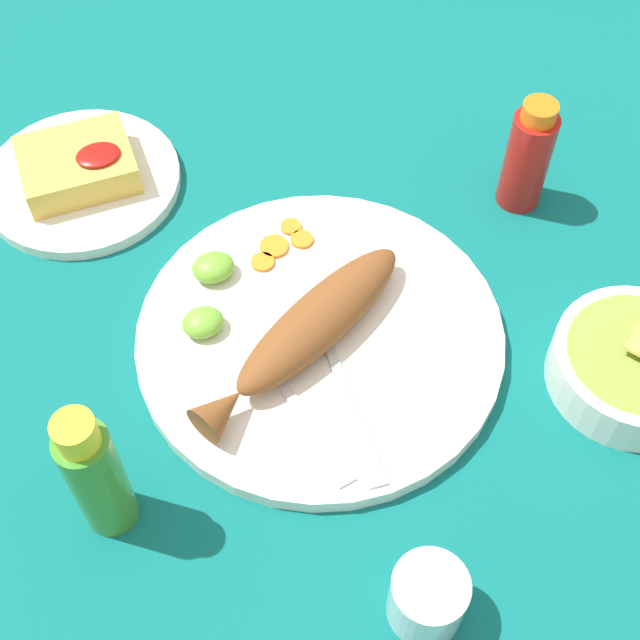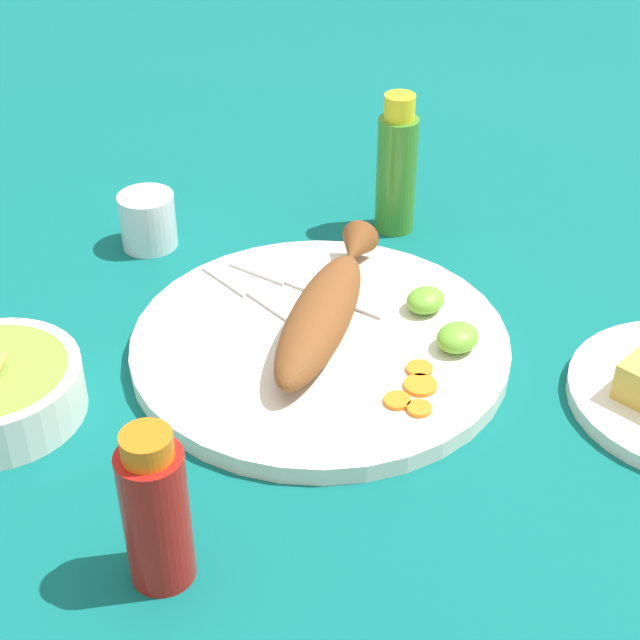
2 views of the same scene
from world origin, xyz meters
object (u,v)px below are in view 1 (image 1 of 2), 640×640
salt_cup (427,599)px  side_plate_fries (82,181)px  fork_far (303,415)px  hot_sauce_bottle_green (96,476)px  main_plate (320,337)px  fork_near (353,409)px  guacamole_bowl (634,365)px  hot_sauce_bottle_red (528,157)px  fried_fish (309,329)px

salt_cup → side_plate_fries: 0.59m
salt_cup → fork_far: bearing=100.4°
hot_sauce_bottle_green → side_plate_fries: 0.41m
salt_cup → side_plate_fries: (-0.17, 0.57, -0.02)m
main_plate → fork_near: size_ratio=1.94×
fork_near → guacamole_bowl: size_ratio=1.19×
fork_near → guacamole_bowl: (0.26, -0.05, 0.01)m
hot_sauce_bottle_red → guacamole_bowl: 0.25m
main_plate → fried_fish: (-0.01, -0.01, 0.03)m
main_plate → fork_far: size_ratio=1.95×
side_plate_fries → guacamole_bowl: guacamole_bowl is taller
main_plate → side_plate_fries: bearing=121.3°
side_plate_fries → guacamole_bowl: 0.62m
main_plate → fork_near: bearing=-91.4°
fried_fish → fork_far: (-0.03, -0.07, -0.02)m
hot_sauce_bottle_red → side_plate_fries: bearing=157.5°
main_plate → fried_fish: bearing=-151.9°
main_plate → fork_near: (-0.00, -0.09, 0.01)m
salt_cup → guacamole_bowl: 0.30m
hot_sauce_bottle_red → side_plate_fries: hot_sauce_bottle_red is taller
fried_fish → guacamole_bowl: fried_fish is taller
fork_near → guacamole_bowl: bearing=83.7°
main_plate → fork_far: bearing=-120.0°
hot_sauce_bottle_red → main_plate: bearing=-159.0°
hot_sauce_bottle_green → guacamole_bowl: (0.49, -0.04, -0.05)m
fork_near → fork_far: size_ratio=1.01×
hot_sauce_bottle_green → side_plate_fries: bearing=82.1°
salt_cup → guacamole_bowl: bearing=26.2°
fork_near → hot_sauce_bottle_red: bearing=130.3°
hot_sauce_bottle_green → salt_cup: hot_sauce_bottle_green is taller
hot_sauce_bottle_green → fried_fish: bearing=24.3°
fried_fish → fork_near: size_ratio=1.39×
guacamole_bowl → fork_far: bearing=168.7°
fork_far → hot_sauce_bottle_green: bearing=-92.8°
fork_near → fork_far: 0.05m
fork_far → side_plate_fries: size_ratio=0.84×
main_plate → salt_cup: (-0.01, -0.28, 0.02)m
side_plate_fries → guacamole_bowl: bearing=-44.7°
fork_near → hot_sauce_bottle_red: (0.28, 0.20, 0.04)m
side_plate_fries → guacamole_bowl: size_ratio=1.40×
main_plate → guacamole_bowl: 0.30m
fried_fish → hot_sauce_bottle_green: bearing=176.1°
fork_far → salt_cup: 0.20m
fried_fish → fork_far: fried_fish is taller
hot_sauce_bottle_red → hot_sauce_bottle_green: size_ratio=0.83×
fork_far → side_plate_fries: fork_far is taller
main_plate → side_plate_fries: main_plate is taller
fork_far → guacamole_bowl: 0.32m
hot_sauce_bottle_red → side_plate_fries: 0.49m
fork_near → salt_cup: bearing=1.8°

